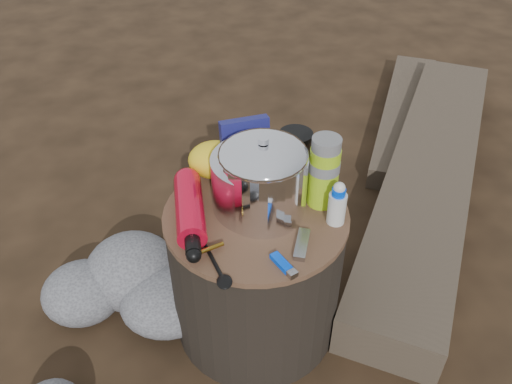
{
  "coord_description": "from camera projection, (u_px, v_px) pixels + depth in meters",
  "views": [
    {
      "loc": [
        -0.09,
        -0.95,
        1.25
      ],
      "look_at": [
        0.0,
        0.0,
        0.48
      ],
      "focal_mm": 36.74,
      "sensor_mm": 36.0,
      "label": 1
    }
  ],
  "objects": [
    {
      "name": "stump",
      "position": [
        256.0,
        271.0,
        1.4
      ],
      "size": [
        0.45,
        0.45,
        0.41
      ],
      "primitive_type": "cylinder",
      "color": "black",
      "rests_on": "ground"
    },
    {
      "name": "foil_windscreen",
      "position": [
        259.0,
        183.0,
        1.25
      ],
      "size": [
        0.23,
        0.23,
        0.14
      ],
      "primitive_type": "cylinder",
      "color": "silver",
      "rests_on": "stump"
    },
    {
      "name": "lighter",
      "position": [
        282.0,
        263.0,
        1.13
      ],
      "size": [
        0.05,
        0.08,
        0.01
      ],
      "primitive_type": "cube",
      "rotation": [
        0.0,
        0.0,
        0.48
      ],
      "color": "#003EE6",
      "rests_on": "stump"
    },
    {
      "name": "stuff_sack",
      "position": [
        215.0,
        160.0,
        1.36
      ],
      "size": [
        0.14,
        0.11,
        0.1
      ],
      "primitive_type": "ellipsoid",
      "color": "yellow",
      "rests_on": "stump"
    },
    {
      "name": "squeeze_bottle",
      "position": [
        337.0,
        205.0,
        1.21
      ],
      "size": [
        0.04,
        0.04,
        0.1
      ],
      "primitive_type": "cylinder",
      "color": "silver",
      "rests_on": "stump"
    },
    {
      "name": "travel_mug",
      "position": [
        295.0,
        154.0,
        1.36
      ],
      "size": [
        0.08,
        0.08,
        0.12
      ],
      "primitive_type": "cylinder",
      "color": "black",
      "rests_on": "stump"
    },
    {
      "name": "food_pouch",
      "position": [
        246.0,
        148.0,
        1.35
      ],
      "size": [
        0.13,
        0.05,
        0.16
      ],
      "primitive_type": "cube",
      "rotation": [
        0.0,
        0.0,
        0.2
      ],
      "color": "navy",
      "rests_on": "stump"
    },
    {
      "name": "fuel_bottle",
      "position": [
        190.0,
        208.0,
        1.23
      ],
      "size": [
        0.08,
        0.29,
        0.07
      ],
      "primitive_type": null,
      "rotation": [
        0.0,
        0.0,
        0.06
      ],
      "color": "red",
      "rests_on": "stump"
    },
    {
      "name": "thermos",
      "position": [
        324.0,
        172.0,
        1.25
      ],
      "size": [
        0.07,
        0.07,
        0.18
      ],
      "primitive_type": "cylinder",
      "color": "#94C117",
      "rests_on": "stump"
    },
    {
      "name": "log_main",
      "position": [
        430.0,
        173.0,
        1.97
      ],
      "size": [
        1.05,
        1.64,
        0.14
      ],
      "primitive_type": "cube",
      "rotation": [
        0.0,
        0.0,
        -0.49
      ],
      "color": "#40352A",
      "rests_on": "ground"
    },
    {
      "name": "camping_pot",
      "position": [
        263.0,
        178.0,
        1.21
      ],
      "size": [
        0.2,
        0.2,
        0.2
      ],
      "primitive_type": "cylinder",
      "color": "silver",
      "rests_on": "stump"
    },
    {
      "name": "ground",
      "position": [
        256.0,
        320.0,
        1.53
      ],
      "size": [
        60.0,
        60.0,
        0.0
      ],
      "primitive_type": "plane",
      "color": "black",
      "rests_on": "ground"
    },
    {
      "name": "multitool",
      "position": [
        302.0,
        244.0,
        1.18
      ],
      "size": [
        0.05,
        0.1,
        0.01
      ],
      "primitive_type": "cube",
      "rotation": [
        0.0,
        0.0,
        -0.31
      ],
      "color": "#9F9FA4",
      "rests_on": "stump"
    },
    {
      "name": "spork",
      "position": [
        214.0,
        262.0,
        1.13
      ],
      "size": [
        0.07,
        0.13,
        0.01
      ],
      "primitive_type": null,
      "rotation": [
        0.0,
        0.0,
        0.32
      ],
      "color": "black",
      "rests_on": "stump"
    },
    {
      "name": "log_small",
      "position": [
        406.0,
        115.0,
        2.36
      ],
      "size": [
        0.6,
        1.05,
        0.09
      ],
      "primitive_type": "cube",
      "rotation": [
        0.0,
        0.0,
        -0.41
      ],
      "color": "#40352A",
      "rests_on": "ground"
    }
  ]
}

